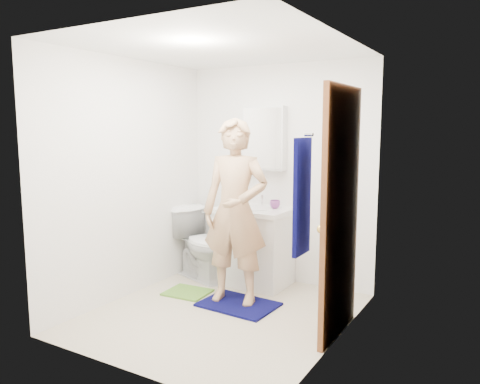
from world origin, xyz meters
name	(u,v)px	position (x,y,z in m)	size (l,w,h in m)	color
floor	(221,315)	(0.00, 0.00, -0.01)	(2.20, 2.40, 0.02)	beige
ceiling	(219,46)	(0.00, 0.00, 2.41)	(2.20, 2.40, 0.02)	white
wall_back	(279,174)	(0.00, 1.21, 1.20)	(2.20, 0.02, 2.40)	white
wall_front	(122,205)	(0.00, -1.21, 1.20)	(2.20, 0.02, 2.40)	white
wall_left	(128,179)	(-1.11, 0.00, 1.20)	(0.02, 2.40, 2.40)	white
wall_right	(340,195)	(1.11, 0.00, 1.20)	(0.02, 2.40, 2.40)	white
vanity_cabinet	(254,248)	(-0.15, 0.91, 0.40)	(0.75, 0.55, 0.80)	white
countertop	(254,210)	(-0.15, 0.91, 0.83)	(0.79, 0.59, 0.05)	white
sink_basin	(254,209)	(-0.15, 0.91, 0.84)	(0.40, 0.40, 0.03)	white
faucet	(262,200)	(-0.15, 1.09, 0.91)	(0.03, 0.03, 0.12)	silver
medicine_cabinet	(264,138)	(-0.15, 1.14, 1.60)	(0.50, 0.12, 0.70)	white
mirror_panel	(262,138)	(-0.15, 1.08, 1.60)	(0.46, 0.01, 0.66)	white
door	(340,213)	(1.07, 0.15, 1.02)	(0.05, 0.80, 2.05)	brown
door_knob	(321,229)	(1.03, -0.17, 0.95)	(0.07, 0.07, 0.07)	gold
towel	(302,197)	(1.03, -0.57, 1.25)	(0.03, 0.24, 0.80)	#070741
towel_hook	(309,135)	(1.07, -0.57, 1.67)	(0.02, 0.02, 0.06)	silver
toilet	(202,244)	(-0.75, 0.78, 0.40)	(0.45, 0.79, 0.81)	white
bath_mat	(238,304)	(0.04, 0.26, 0.01)	(0.72, 0.51, 0.02)	#070741
green_rug	(187,292)	(-0.60, 0.28, 0.01)	(0.44, 0.37, 0.02)	#5F9732
soap_dispenser	(230,198)	(-0.45, 0.90, 0.94)	(0.08, 0.08, 0.17)	#D16169
toothbrush_cup	(275,204)	(0.05, 1.00, 0.89)	(0.11, 0.11, 0.09)	#8D4190
man	(235,211)	(-0.03, 0.31, 0.92)	(0.65, 0.43, 1.79)	tan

